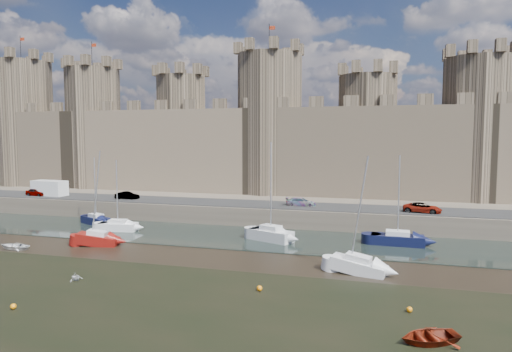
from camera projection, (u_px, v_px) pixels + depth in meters
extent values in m
plane|color=black|center=(76.00, 306.00, 32.30)|extent=(160.00, 160.00, 0.00)
cube|color=black|center=(9.00, 342.00, 26.55)|extent=(70.00, 34.00, 0.01)
cube|color=black|center=(204.00, 235.00, 55.30)|extent=(160.00, 12.00, 0.08)
cube|color=#4C443A|center=(274.00, 191.00, 89.71)|extent=(160.00, 60.00, 2.50)
cube|color=black|center=(231.00, 203.00, 64.67)|extent=(160.00, 7.00, 0.10)
cube|color=#42382B|center=(258.00, 151.00, 77.49)|extent=(100.00, 9.00, 14.00)
cylinder|color=#42382B|center=(24.00, 123.00, 90.05)|extent=(11.00, 11.00, 24.00)
cylinder|color=black|center=(21.00, 49.00, 88.79)|extent=(0.10, 0.10, 5.00)
cube|color=#9E2E15|center=(22.00, 39.00, 88.50)|extent=(1.00, 0.03, 0.60)
cylinder|color=#42382B|center=(94.00, 128.00, 85.81)|extent=(10.00, 10.00, 22.00)
cylinder|color=black|center=(92.00, 55.00, 84.63)|extent=(0.10, 0.10, 5.00)
cube|color=#9E2E15|center=(94.00, 45.00, 84.34)|extent=(1.00, 0.03, 0.60)
cylinder|color=#42382B|center=(182.00, 133.00, 81.02)|extent=(9.00, 9.00, 20.00)
cylinder|color=#42382B|center=(269.00, 124.00, 76.55)|extent=(11.00, 11.00, 23.00)
cylinder|color=black|center=(269.00, 39.00, 75.33)|extent=(0.10, 0.10, 5.00)
cube|color=#9E2E15|center=(272.00, 28.00, 75.04)|extent=(1.00, 0.03, 0.60)
cylinder|color=#42382B|center=(367.00, 136.00, 72.39)|extent=(9.00, 9.00, 19.00)
cylinder|color=#42382B|center=(477.00, 129.00, 67.97)|extent=(10.00, 10.00, 21.00)
imported|color=gray|center=(37.00, 192.00, 72.32)|extent=(3.96, 2.06, 1.29)
imported|color=gray|center=(127.00, 196.00, 68.43)|extent=(3.63, 1.39, 1.18)
imported|color=gray|center=(301.00, 202.00, 61.88)|extent=(4.20, 2.05, 1.18)
imported|color=gray|center=(422.00, 208.00, 56.40)|extent=(4.85, 2.81, 1.27)
cube|color=silver|center=(50.00, 188.00, 72.28)|extent=(5.84, 2.74, 2.47)
cube|color=silver|center=(118.00, 227.00, 57.65)|extent=(5.00, 2.52, 0.97)
cube|color=silver|center=(118.00, 221.00, 57.59)|extent=(2.29, 1.59, 0.44)
cylinder|color=silver|center=(117.00, 192.00, 57.26)|extent=(0.14, 0.14, 7.97)
cube|color=black|center=(96.00, 221.00, 61.84)|extent=(4.85, 3.43, 0.99)
cube|color=silver|center=(96.00, 215.00, 61.78)|extent=(2.34, 1.94, 0.45)
cylinder|color=silver|center=(95.00, 187.00, 61.45)|extent=(0.14, 0.14, 8.08)
cube|color=silver|center=(271.00, 235.00, 52.07)|extent=(5.59, 3.83, 1.23)
cube|color=silver|center=(271.00, 228.00, 51.99)|extent=(2.68, 2.18, 0.56)
cylinder|color=silver|center=(271.00, 186.00, 51.58)|extent=(0.14, 0.14, 10.03)
cube|color=black|center=(398.00, 240.00, 50.14)|extent=(5.68, 2.31, 1.08)
cube|color=silver|center=(398.00, 233.00, 50.07)|extent=(2.54, 1.59, 0.49)
cylinder|color=silver|center=(399.00, 195.00, 49.71)|extent=(0.14, 0.14, 8.80)
cube|color=maroon|center=(98.00, 240.00, 50.10)|extent=(4.75, 2.69, 1.14)
cube|color=silver|center=(97.00, 233.00, 50.03)|extent=(2.21, 1.63, 0.52)
cylinder|color=silver|center=(96.00, 193.00, 49.64)|extent=(0.14, 0.14, 9.33)
cube|color=silver|center=(358.00, 267.00, 39.90)|extent=(5.07, 2.79, 1.13)
cube|color=silver|center=(358.00, 258.00, 39.83)|extent=(2.35, 1.71, 0.51)
cylinder|color=silver|center=(359.00, 209.00, 39.45)|extent=(0.14, 0.14, 9.23)
imported|color=silver|center=(76.00, 277.00, 37.89)|extent=(1.58, 1.50, 0.65)
imported|color=maroon|center=(429.00, 337.00, 26.45)|extent=(4.27, 3.81, 0.73)
imported|color=silver|center=(15.00, 247.00, 48.30)|extent=(3.37, 2.75, 0.61)
sphere|color=orange|center=(260.00, 288.00, 35.36)|extent=(0.45, 0.45, 0.45)
sphere|color=orange|center=(13.00, 306.00, 31.63)|extent=(0.41, 0.41, 0.41)
sphere|color=orange|center=(409.00, 310.00, 31.07)|extent=(0.41, 0.41, 0.41)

